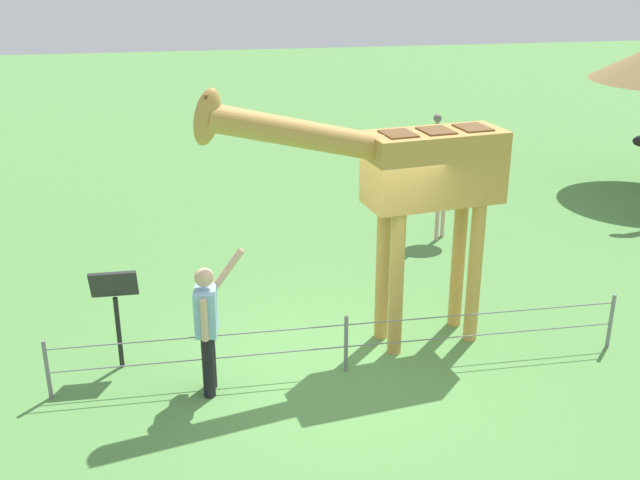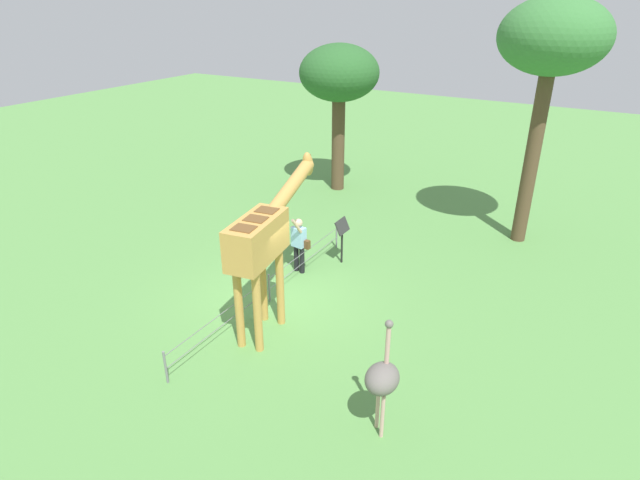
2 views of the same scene
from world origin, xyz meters
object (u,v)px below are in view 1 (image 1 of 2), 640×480
(ostrich, at_px, (442,175))
(info_sign, at_px, (115,298))
(giraffe, at_px, (410,179))
(visitor, at_px, (207,322))

(ostrich, bearing_deg, info_sign, 33.92)
(giraffe, bearing_deg, info_sign, 0.23)
(visitor, distance_m, ostrich, 6.03)
(ostrich, distance_m, info_sign, 6.38)
(visitor, distance_m, info_sign, 1.31)
(visitor, height_order, info_sign, visitor)
(ostrich, height_order, info_sign, ostrich)
(ostrich, bearing_deg, giraffe, 64.89)
(giraffe, bearing_deg, visitor, 16.59)
(visitor, relative_size, info_sign, 1.33)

